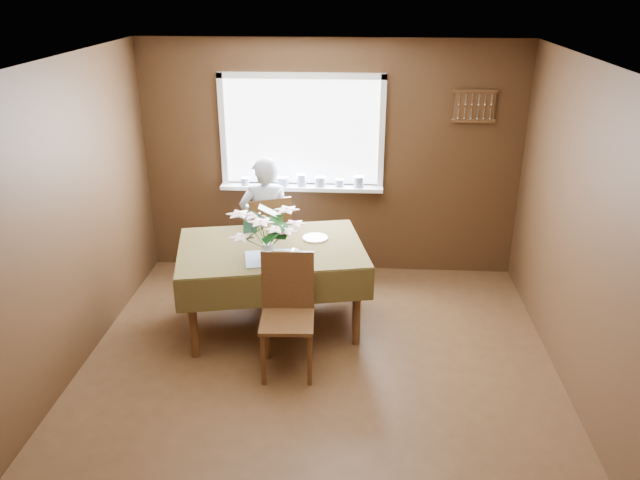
# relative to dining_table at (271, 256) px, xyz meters

# --- Properties ---
(floor) EXTENTS (4.50, 4.50, 0.00)m
(floor) POSITION_rel_dining_table_xyz_m (0.47, -0.95, -0.71)
(floor) COLOR #492D19
(floor) RESTS_ON ground
(ceiling) EXTENTS (4.50, 4.50, 0.00)m
(ceiling) POSITION_rel_dining_table_xyz_m (0.47, -0.95, 1.79)
(ceiling) COLOR white
(ceiling) RESTS_ON wall_back
(wall_back) EXTENTS (4.00, 0.00, 4.00)m
(wall_back) POSITION_rel_dining_table_xyz_m (0.47, 1.30, 0.54)
(wall_back) COLOR brown
(wall_back) RESTS_ON floor
(wall_front) EXTENTS (4.00, 0.00, 4.00)m
(wall_front) POSITION_rel_dining_table_xyz_m (0.47, -3.20, 0.54)
(wall_front) COLOR brown
(wall_front) RESTS_ON floor
(wall_left) EXTENTS (0.00, 4.50, 4.50)m
(wall_left) POSITION_rel_dining_table_xyz_m (-1.53, -0.95, 0.54)
(wall_left) COLOR brown
(wall_left) RESTS_ON floor
(wall_right) EXTENTS (0.00, 4.50, 4.50)m
(wall_right) POSITION_rel_dining_table_xyz_m (2.47, -0.95, 0.54)
(wall_right) COLOR brown
(wall_right) RESTS_ON floor
(window_assembly) EXTENTS (1.72, 0.20, 1.22)m
(window_assembly) POSITION_rel_dining_table_xyz_m (0.17, 1.24, 0.64)
(window_assembly) COLOR white
(window_assembly) RESTS_ON wall_back
(spoon_rack) EXTENTS (0.44, 0.05, 0.33)m
(spoon_rack) POSITION_rel_dining_table_xyz_m (1.92, 1.27, 1.14)
(spoon_rack) COLOR #55351B
(spoon_rack) RESTS_ON wall_back
(dining_table) EXTENTS (1.86, 1.45, 0.81)m
(dining_table) POSITION_rel_dining_table_xyz_m (0.00, 0.00, 0.00)
(dining_table) COLOR #55351B
(dining_table) RESTS_ON floor
(chair_far) EXTENTS (0.59, 0.59, 1.02)m
(chair_far) POSITION_rel_dining_table_xyz_m (-0.15, 0.77, -0.15)
(chair_far) COLOR #55351B
(chair_far) RESTS_ON floor
(chair_near) EXTENTS (0.46, 0.46, 1.01)m
(chair_near) POSITION_rel_dining_table_xyz_m (0.22, -0.67, -0.16)
(chair_near) COLOR #55351B
(chair_near) RESTS_ON floor
(seated_woman) EXTENTS (0.58, 0.43, 1.43)m
(seated_woman) POSITION_rel_dining_table_xyz_m (-0.16, 0.75, 0.01)
(seated_woman) COLOR white
(seated_woman) RESTS_ON floor
(flower_bouquet) EXTENTS (0.52, 0.52, 0.44)m
(flower_bouquet) POSITION_rel_dining_table_xyz_m (0.01, -0.23, 0.39)
(flower_bouquet) COLOR white
(flower_bouquet) RESTS_ON dining_table
(side_plate) EXTENTS (0.28, 0.28, 0.01)m
(side_plate) POSITION_rel_dining_table_xyz_m (0.38, 0.21, 0.11)
(side_plate) COLOR white
(side_plate) RESTS_ON dining_table
(table_knife) EXTENTS (0.03, 0.21, 0.00)m
(table_knife) POSITION_rel_dining_table_xyz_m (0.20, -0.15, 0.11)
(table_knife) COLOR silver
(table_knife) RESTS_ON dining_table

